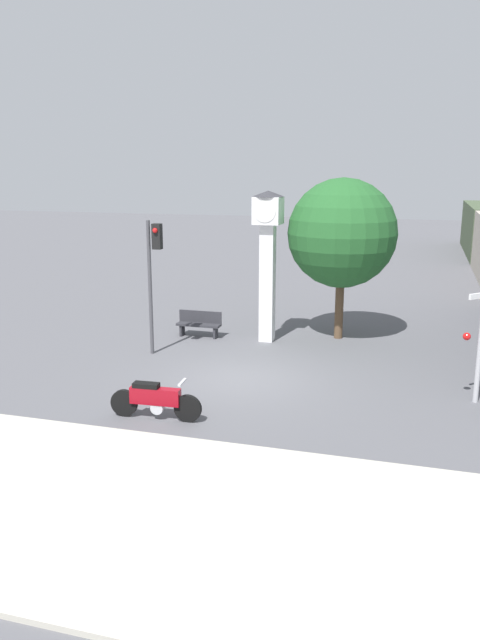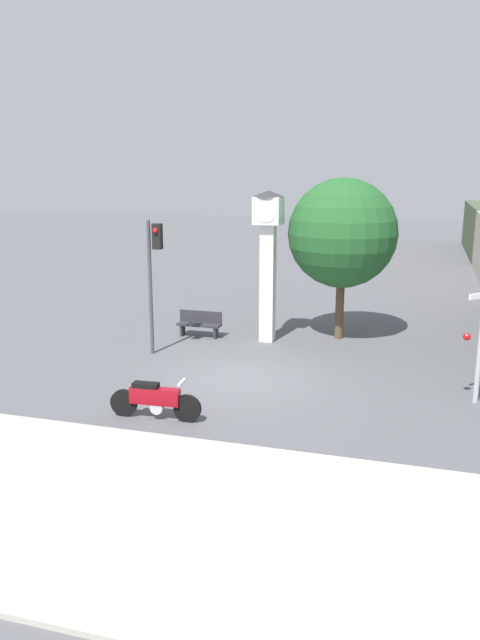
% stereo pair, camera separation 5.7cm
% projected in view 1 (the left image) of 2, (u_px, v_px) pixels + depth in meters
% --- Properties ---
extents(ground_plane, '(120.00, 120.00, 0.00)m').
position_uv_depth(ground_plane, '(241.00, 379.00, 18.05)').
color(ground_plane, '#56565B').
extents(sidewalk_strip, '(36.00, 6.00, 0.10)m').
position_uv_depth(sidewalk_strip, '(127.00, 508.00, 11.14)').
color(sidewalk_strip, '#BCB7A8').
rests_on(sidewalk_strip, ground_plane).
extents(motorcycle, '(2.31, 0.50, 1.02)m').
position_uv_depth(motorcycle, '(155.00, 400.00, 15.09)').
color(motorcycle, black).
rests_on(motorcycle, ground_plane).
extents(clock_tower, '(1.10, 1.10, 5.21)m').
position_uv_depth(clock_tower, '(268.00, 244.00, 21.24)').
color(clock_tower, white).
rests_on(clock_tower, ground_plane).
extents(traffic_light, '(0.50, 0.35, 4.35)m').
position_uv_depth(traffic_light, '(153.00, 264.00, 19.79)').
color(traffic_light, '#47474C').
rests_on(traffic_light, ground_plane).
extents(street_tree, '(3.78, 3.78, 5.64)m').
position_uv_depth(street_tree, '(342.00, 233.00, 21.52)').
color(street_tree, brown).
rests_on(street_tree, ground_plane).
extents(bench, '(1.60, 0.44, 0.92)m').
position_uv_depth(bench, '(199.00, 323.00, 22.49)').
color(bench, '#2D2D33').
rests_on(bench, ground_plane).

